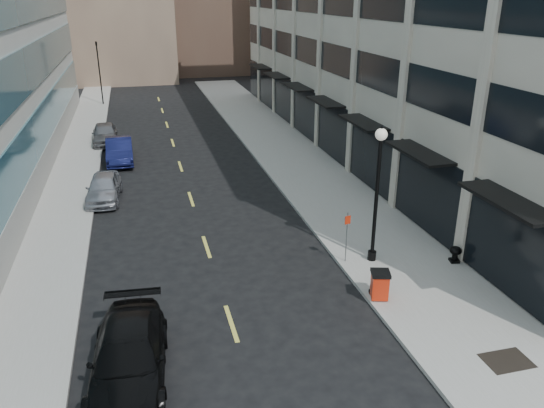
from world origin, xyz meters
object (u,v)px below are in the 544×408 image
trash_bin (380,284)px  car_blue_sedan (119,151)px  car_black_pickup (129,357)px  car_silver_sedan (104,188)px  urn_planter (455,253)px  lamppost (377,184)px  traffic_signal (96,46)px  sign_post (347,230)px  car_grey_sedan (105,134)px

trash_bin → car_blue_sedan: bearing=131.4°
car_black_pickup → car_silver_sedan: bearing=99.2°
car_black_pickup → urn_planter: bearing=21.0°
lamppost → traffic_signal: bearing=107.7°
car_black_pickup → car_silver_sedan: (-1.19, 15.00, -0.04)m
car_blue_sedan → sign_post: bearing=-62.9°
trash_bin → urn_planter: 4.56m
car_black_pickup → urn_planter: 13.45m
car_grey_sedan → urn_planter: 27.27m
car_grey_sedan → urn_planter: car_grey_sedan is taller
sign_post → trash_bin: bearing=-98.7°
traffic_signal → lamppost: (11.90, -37.20, -2.25)m
car_blue_sedan → car_grey_sedan: 5.07m
traffic_signal → car_blue_sedan: bearing=-85.0°
traffic_signal → sign_post: bearing=-73.7°
lamppost → car_blue_sedan: bearing=120.5°
car_black_pickup → lamppost: (9.71, 4.80, 2.71)m
sign_post → urn_planter: bearing=-25.8°
car_black_pickup → urn_planter: (12.91, 3.78, -0.19)m
car_silver_sedan → trash_bin: size_ratio=3.91×
lamppost → urn_planter: bearing=-17.7°
traffic_signal → lamppost: bearing=-72.3°
car_blue_sedan → car_grey_sedan: size_ratio=1.06×
car_grey_sedan → trash_bin: (10.20, -24.93, -0.03)m
car_blue_sedan → lamppost: 20.12m
car_silver_sedan → traffic_signal: bearing=96.0°
traffic_signal → sign_post: traffic_signal is taller
car_grey_sedan → trash_bin: size_ratio=4.16×
car_grey_sedan → lamppost: lamppost is taller
trash_bin → lamppost: 4.04m
car_blue_sedan → urn_planter: car_blue_sedan is taller
trash_bin → urn_planter: bearing=39.8°
car_blue_sedan → sign_post: (9.03, -17.03, 0.78)m
car_silver_sedan → trash_bin: 16.34m
car_black_pickup → car_blue_sedan: size_ratio=1.10×
sign_post → car_silver_sedan: bearing=123.7°
car_blue_sedan → sign_post: size_ratio=2.20×
car_grey_sedan → sign_post: sign_post is taller
car_silver_sedan → car_black_pickup: bearing=-81.6°
car_grey_sedan → lamppost: 24.95m
car_silver_sedan → car_grey_sedan: size_ratio=0.94×
car_silver_sedan → urn_planter: bearing=-34.7°
trash_bin → lamppost: (1.00, 2.80, 2.74)m
car_grey_sedan → lamppost: size_ratio=0.79×
traffic_signal → lamppost: 39.12m
traffic_signal → car_grey_sedan: (0.70, -15.07, -4.96)m
sign_post → urn_planter: (4.30, -1.17, -1.00)m
car_grey_sedan → trash_bin: car_grey_sedan is taller
urn_planter → car_blue_sedan: bearing=126.2°
traffic_signal → car_silver_sedan: (1.00, -27.00, -5.00)m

